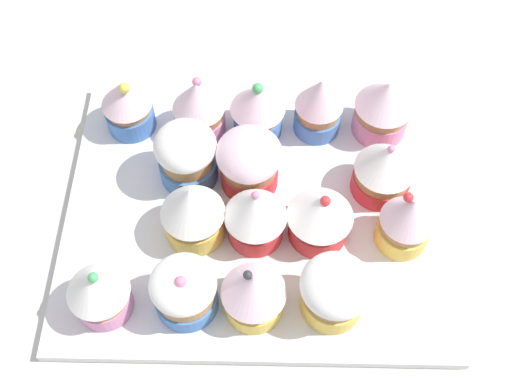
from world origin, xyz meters
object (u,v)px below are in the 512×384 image
object	(u,v)px
cupcake_10	(384,169)
cupcake_11	(127,105)
cupcake_8	(187,155)
cupcake_15	(384,107)
cupcake_6	(320,217)
cupcake_12	(199,107)
cupcake_5	(255,215)
cupcake_9	(249,161)
cupcake_13	(262,108)
cupcake_14	(319,105)
cupcake_2	(251,293)
baking_tray	(256,210)
cupcake_1	(184,290)
cupcake_4	(192,211)
cupcake_7	(407,221)
cupcake_3	(335,291)

from	to	relation	value
cupcake_10	cupcake_11	size ratio (longest dim) A/B	1.00
cupcake_8	cupcake_15	world-z (taller)	cupcake_15
cupcake_6	cupcake_12	size ratio (longest dim) A/B	0.85
cupcake_5	cupcake_9	xyz separation A→B (cm)	(-0.68, 6.32, -0.10)
cupcake_11	cupcake_13	size ratio (longest dim) A/B	0.97
cupcake_10	cupcake_14	world-z (taller)	cupcake_14
cupcake_11	cupcake_15	xyz separation A→B (cm)	(27.96, -0.03, 0.28)
cupcake_9	cupcake_15	world-z (taller)	cupcake_15
cupcake_2	cupcake_15	distance (cm)	25.69
baking_tray	cupcake_1	bearing A→B (deg)	-120.47
cupcake_2	cupcake_5	distance (cm)	7.92
cupcake_1	cupcake_10	size ratio (longest dim) A/B	0.88
baking_tray	cupcake_9	world-z (taller)	cupcake_9
cupcake_1	cupcake_12	size ratio (longest dim) A/B	0.81
baking_tray	cupcake_1	xyz separation A→B (cm)	(-6.36, -10.80, 3.75)
cupcake_4	cupcake_7	bearing A→B (deg)	-1.27
cupcake_9	cupcake_12	xyz separation A→B (cm)	(-5.66, 6.92, 0.12)
cupcake_2	cupcake_7	world-z (taller)	cupcake_7
cupcake_6	cupcake_12	world-z (taller)	cupcake_12
cupcake_3	cupcake_12	xyz separation A→B (cm)	(-13.77, 20.89, 0.39)
cupcake_1	cupcake_11	size ratio (longest dim) A/B	0.88
cupcake_9	cupcake_13	distance (cm)	7.04
cupcake_8	cupcake_14	size ratio (longest dim) A/B	0.95
cupcake_4	cupcake_12	distance (cm)	13.07
cupcake_2	cupcake_3	world-z (taller)	cupcake_2
cupcake_11	cupcake_8	bearing A→B (deg)	-43.55
cupcake_9	cupcake_12	bearing A→B (deg)	129.25
cupcake_11	cupcake_13	world-z (taller)	cupcake_13
cupcake_2	cupcake_6	bearing A→B (deg)	51.08
baking_tray	cupcake_14	world-z (taller)	cupcake_14
cupcake_2	cupcake_10	size ratio (longest dim) A/B	0.94
cupcake_9	baking_tray	bearing A→B (deg)	-76.66
baking_tray	cupcake_7	bearing A→B (deg)	-13.06
cupcake_13	cupcake_11	bearing A→B (deg)	178.09
cupcake_2	cupcake_5	world-z (taller)	cupcake_5
baking_tray	cupcake_13	size ratio (longest dim) A/B	5.18
cupcake_2	cupcake_13	distance (cm)	21.17
cupcake_10	cupcake_12	size ratio (longest dim) A/B	0.92
cupcake_5	cupcake_12	distance (cm)	14.68
cupcake_12	cupcake_5	bearing A→B (deg)	-64.44
cupcake_12	cupcake_14	world-z (taller)	cupcake_12
cupcake_8	cupcake_4	bearing A→B (deg)	-80.68
baking_tray	cupcake_14	distance (cm)	13.34
cupcake_4	cupcake_15	world-z (taller)	cupcake_4
cupcake_5	cupcake_9	world-z (taller)	cupcake_5
cupcake_4	cupcake_13	world-z (taller)	cupcake_4
cupcake_6	cupcake_13	world-z (taller)	cupcake_13
cupcake_5	cupcake_14	size ratio (longest dim) A/B	0.99
cupcake_3	cupcake_9	world-z (taller)	cupcake_9
cupcake_1	cupcake_10	xyz separation A→B (cm)	(19.42, 13.45, 0.48)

